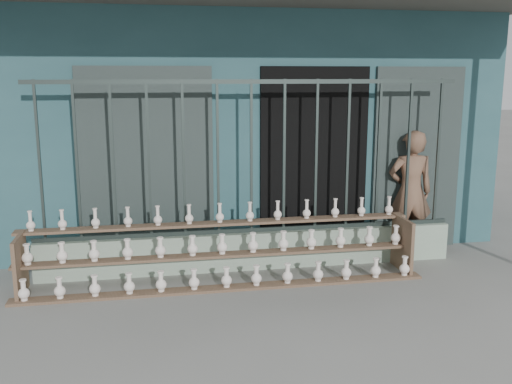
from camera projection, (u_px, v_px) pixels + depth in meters
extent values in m
plane|color=slate|center=(274.00, 310.00, 5.65)|extent=(60.00, 60.00, 0.00)
cube|color=#295056|center=(220.00, 118.00, 9.47)|extent=(7.00, 5.00, 3.20)
cube|color=black|center=(313.00, 162.00, 7.33)|extent=(1.40, 0.12, 2.40)
cube|color=#222D2B|center=(147.00, 167.00, 6.91)|extent=(1.60, 0.08, 2.40)
cube|color=#222D2B|center=(416.00, 159.00, 7.54)|extent=(1.20, 0.08, 2.40)
cube|color=#94AC94|center=(251.00, 250.00, 6.86)|extent=(5.00, 0.20, 0.45)
cube|color=#283330|center=(40.00, 163.00, 6.22)|extent=(0.03, 0.03, 1.80)
cube|color=#283330|center=(77.00, 162.00, 6.29)|extent=(0.03, 0.03, 1.80)
cube|color=#283330|center=(113.00, 161.00, 6.36)|extent=(0.03, 0.03, 1.80)
cube|color=#283330|center=(149.00, 160.00, 6.43)|extent=(0.03, 0.03, 1.80)
cube|color=#283330|center=(184.00, 159.00, 6.50)|extent=(0.03, 0.03, 1.80)
cube|color=#283330|center=(218.00, 158.00, 6.57)|extent=(0.03, 0.03, 1.80)
cube|color=#283330|center=(251.00, 158.00, 6.64)|extent=(0.03, 0.03, 1.80)
cube|color=#283330|center=(284.00, 157.00, 6.71)|extent=(0.03, 0.03, 1.80)
cube|color=#283330|center=(316.00, 156.00, 6.77)|extent=(0.03, 0.03, 1.80)
cube|color=#283330|center=(348.00, 155.00, 6.84)|extent=(0.03, 0.03, 1.80)
cube|color=#283330|center=(378.00, 154.00, 6.91)|extent=(0.03, 0.03, 1.80)
cube|color=#283330|center=(408.00, 153.00, 6.98)|extent=(0.03, 0.03, 1.80)
cube|color=#283330|center=(438.00, 153.00, 7.05)|extent=(0.03, 0.03, 1.80)
cube|color=#283330|center=(251.00, 82.00, 6.46)|extent=(5.00, 0.04, 0.05)
cube|color=#283330|center=(251.00, 230.00, 6.81)|extent=(5.00, 0.04, 0.05)
cube|color=brown|center=(226.00, 288.00, 6.21)|extent=(4.50, 0.18, 0.03)
cube|color=brown|center=(223.00, 255.00, 6.39)|extent=(4.50, 0.18, 0.03)
cube|color=brown|center=(220.00, 223.00, 6.57)|extent=(4.50, 0.18, 0.03)
cube|color=brown|center=(20.00, 266.00, 6.00)|extent=(0.04, 0.55, 0.64)
cube|color=brown|center=(402.00, 244.00, 6.77)|extent=(0.04, 0.55, 0.64)
imported|color=brown|center=(410.00, 192.00, 7.42)|extent=(0.63, 0.46, 1.60)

